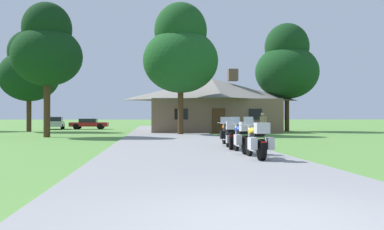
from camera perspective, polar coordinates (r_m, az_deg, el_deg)
ground_plane at (r=25.07m, az=-2.37°, el=-3.39°), size 500.00×500.00×0.00m
asphalt_driveway at (r=23.07m, az=-2.09°, el=-3.58°), size 6.40×80.00×0.06m
motorcycle_yellow_nearest_to_camera at (r=12.94m, az=8.92°, el=-3.55°), size 0.73×2.08×1.30m
motorcycle_blue_second_in_row at (r=15.00m, az=6.90°, el=-3.11°), size 0.73×2.08×1.30m
motorcycle_red_third_in_row at (r=17.06m, az=5.21°, el=-2.74°), size 0.67×2.08×1.30m
motorcycle_orange_farthest_in_row at (r=19.13m, az=4.82°, el=-2.51°), size 0.74×2.08×1.30m
stone_lodge at (r=38.90m, az=2.70°, el=1.47°), size 11.86×8.77×5.88m
bystander_tan_shirt_near_lodge at (r=32.89m, az=9.63°, el=-1.01°), size 0.25×0.55×1.69m
bystander_tan_shirt_beside_signpost at (r=30.92m, az=9.72°, el=-1.08°), size 0.40×0.44×1.67m
tree_left_far at (r=41.86m, az=-21.44°, el=5.87°), size 5.51×5.51×9.47m
tree_left_near at (r=30.15m, az=-19.26°, el=8.63°), size 4.72×4.72×9.14m
tree_right_of_lodge at (r=40.99m, az=12.88°, el=6.74°), size 6.02×6.02×10.33m
tree_by_lodge_front at (r=32.32m, az=-1.57°, el=8.63°), size 5.78×5.78×10.18m
parked_silver_suv_far_left at (r=49.39m, az=-18.29°, el=-0.97°), size 2.47×4.81×1.40m
parked_red_sedan_far_left at (r=48.36m, az=-13.94°, el=-1.15°), size 4.20×1.91×1.20m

